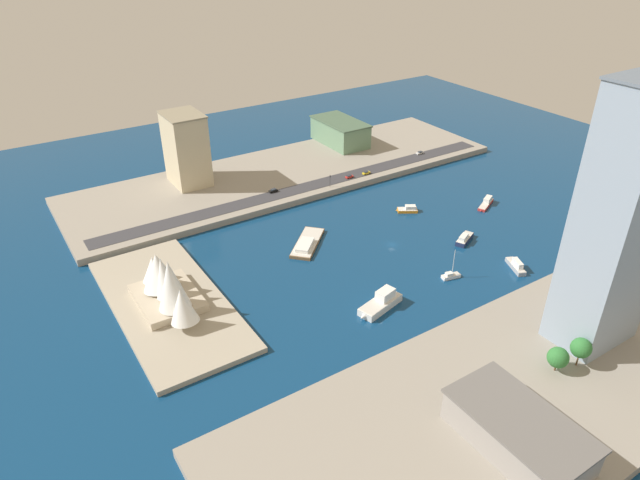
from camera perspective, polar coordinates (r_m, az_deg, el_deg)
name	(u,v)px	position (r m, az deg, el deg)	size (l,w,h in m)	color
ground_plane	(392,245)	(248.19, 7.33, -0.46)	(440.00, 440.00, 0.00)	navy
quay_west	(572,361)	(200.53, 24.27, -11.13)	(70.00, 240.00, 3.16)	gray
quay_east	(288,173)	(314.10, -3.23, 6.85)	(70.00, 240.00, 3.16)	gray
peninsula_point	(168,303)	(215.76, -15.14, -6.23)	(85.16, 37.29, 2.00)	#A89E89
road_strip	(312,185)	(293.98, -0.81, 5.56)	(10.21, 228.00, 0.15)	#38383D
yacht_sleek_gray	(516,265)	(242.41, 19.27, -2.44)	(13.56, 8.17, 4.38)	#999EA3
patrol_launch_navy	(465,239)	(256.05, 14.48, 0.15)	(8.96, 13.98, 3.89)	#1E284C
ferry_white_commuter	(381,303)	(207.89, 6.20, -6.35)	(10.91, 21.01, 6.49)	silver
barge_flat_brown	(307,243)	(245.00, -1.33, -0.34)	(25.01, 25.63, 3.07)	brown
sailboat_small_white	(451,276)	(229.46, 13.16, -3.53)	(4.16, 8.77, 12.85)	white
tugboat_red	(486,203)	(291.80, 16.55, 3.65)	(9.79, 15.38, 3.66)	red
water_taxi_orange	(408,209)	(276.93, 8.94, 3.10)	(8.88, 10.46, 3.20)	orange
office_block_beige	(186,149)	(298.59, -13.44, 8.97)	(23.67, 18.12, 37.08)	#C6B793
terminal_long_green	(340,132)	(350.46, 2.06, 10.91)	(37.92, 20.92, 14.34)	slate
carpark_squat_concrete	(518,431)	(163.16, 19.48, -17.87)	(37.46, 20.55, 10.11)	gray
tower_tall_glass	(621,222)	(189.55, 28.23, 1.65)	(18.90, 27.73, 85.72)	#8C9EB2
van_white	(420,153)	(340.01, 10.11, 8.72)	(1.96, 4.57, 1.52)	black
pickup_red	(349,176)	(302.79, 2.99, 6.46)	(2.09, 4.40, 1.63)	black
suv_black	(273,191)	(287.08, -4.77, 5.03)	(2.10, 4.59, 1.66)	black
taxi_yellow_cab	(366,173)	(308.20, 4.72, 6.83)	(1.96, 4.56, 1.54)	black
traffic_light_waterfront	(330,179)	(290.74, 1.03, 6.20)	(0.36, 0.36, 6.50)	black
opera_landmark	(166,284)	(209.29, -15.36, -4.28)	(41.66, 21.28, 21.66)	#BCAD93
park_tree_cluster	(570,345)	(194.45, 24.07, -9.70)	(15.80, 23.77, 10.17)	brown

